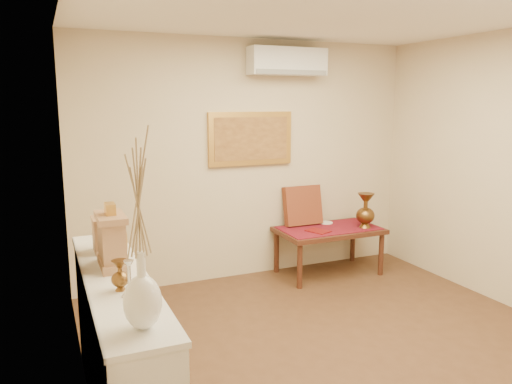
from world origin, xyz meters
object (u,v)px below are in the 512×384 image
brass_urn_tall (366,207)px  low_table (329,234)px  wooden_chest (105,234)px  mantel_clock (112,240)px  display_ledge (119,350)px  white_vase (140,231)px

brass_urn_tall → low_table: 0.53m
wooden_chest → mantel_clock: bearing=-89.4°
display_ledge → wooden_chest: 0.80m
display_ledge → wooden_chest: wooden_chest is taller
display_ledge → wooden_chest: bearing=89.0°
display_ledge → low_table: bearing=35.1°
brass_urn_tall → low_table: bearing=159.8°
mantel_clock → low_table: 3.24m
mantel_clock → wooden_chest: size_ratio=1.68×
wooden_chest → low_table: (2.67, 1.36, -0.62)m
brass_urn_tall → display_ledge: 3.54m
display_ledge → white_vase: bearing=-88.7°
brass_urn_tall → wooden_chest: bearing=-158.4°
brass_urn_tall → wooden_chest: size_ratio=2.02×
white_vase → mantel_clock: bearing=90.3°
brass_urn_tall → wooden_chest: 3.31m
wooden_chest → brass_urn_tall: bearing=21.6°
wooden_chest → low_table: wooden_chest is taller
mantel_clock → low_table: mantel_clock is taller
brass_urn_tall → display_ledge: bearing=-150.6°
brass_urn_tall → display_ledge: size_ratio=0.24×
brass_urn_tall → low_table: (-0.40, 0.15, -0.32)m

